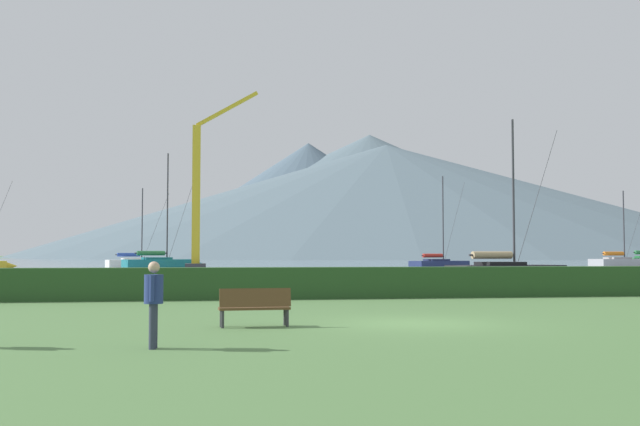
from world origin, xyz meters
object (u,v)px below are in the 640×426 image
at_px(sailboat_slip_7, 138,263).
at_px(park_bench_near_path, 255,305).
at_px(sailboat_slip_3, 162,264).
at_px(person_standing_walker, 154,297).
at_px(sailboat_slip_6, 440,264).
at_px(dock_crane, 198,206).
at_px(sailboat_slip_8, 508,272).
at_px(sailboat_slip_10, 621,263).

xyz_separation_m(sailboat_slip_7, park_bench_near_path, (8.41, -70.71, -0.11)).
xyz_separation_m(sailboat_slip_3, person_standing_walker, (2.95, -64.14, 0.24)).
xyz_separation_m(sailboat_slip_6, dock_crane, (-25.17, -1.00, 5.82)).
bearing_deg(sailboat_slip_7, sailboat_slip_6, -41.16).
height_order(sailboat_slip_7, person_standing_walker, sailboat_slip_7).
bearing_deg(park_bench_near_path, sailboat_slip_8, 51.91).
relative_size(sailboat_slip_3, person_standing_walker, 7.38).
bearing_deg(sailboat_slip_3, dock_crane, -66.20).
bearing_deg(sailboat_slip_6, dock_crane, 160.97).
bearing_deg(sailboat_slip_6, park_bench_near_path, -133.65).
height_order(sailboat_slip_8, park_bench_near_path, sailboat_slip_8).
height_order(sailboat_slip_8, sailboat_slip_10, sailboat_slip_8).
bearing_deg(sailboat_slip_3, sailboat_slip_6, -25.76).
height_order(sailboat_slip_6, park_bench_near_path, sailboat_slip_6).
xyz_separation_m(sailboat_slip_7, person_standing_walker, (6.21, -74.58, 0.33)).
bearing_deg(dock_crane, sailboat_slip_6, 2.27).
bearing_deg(sailboat_slip_3, sailboat_slip_8, -79.23).
bearing_deg(sailboat_slip_8, dock_crane, 107.04).
relative_size(sailboat_slip_8, person_standing_walker, 5.99).
relative_size(sailboat_slip_7, dock_crane, 0.52).
distance_m(sailboat_slip_3, person_standing_walker, 64.21).
xyz_separation_m(sailboat_slip_7, sailboat_slip_10, (55.29, -8.87, 0.05)).
xyz_separation_m(sailboat_slip_10, park_bench_near_path, (-46.88, -61.85, -0.16)).
xyz_separation_m(sailboat_slip_10, dock_crane, (-48.39, -5.32, 5.76)).
bearing_deg(dock_crane, sailboat_slip_3, 134.11).
xyz_separation_m(sailboat_slip_8, sailboat_slip_10, (30.11, 37.94, 0.02)).
height_order(sailboat_slip_3, sailboat_slip_7, sailboat_slip_3).
bearing_deg(sailboat_slip_7, park_bench_near_path, -102.03).
height_order(sailboat_slip_3, park_bench_near_path, sailboat_slip_3).
bearing_deg(sailboat_slip_10, dock_crane, 173.36).
xyz_separation_m(person_standing_walker, dock_crane, (0.69, 60.39, 5.47)).
bearing_deg(sailboat_slip_7, sailboat_slip_3, -91.44).
distance_m(sailboat_slip_10, dock_crane, 49.03).
xyz_separation_m(sailboat_slip_10, person_standing_walker, (-49.08, -65.71, 0.28)).
distance_m(sailboat_slip_8, person_standing_walker, 33.63).
bearing_deg(person_standing_walker, sailboat_slip_8, 59.95).
height_order(sailboat_slip_6, sailboat_slip_10, sailboat_slip_6).
relative_size(sailboat_slip_3, sailboat_slip_10, 1.34).
bearing_deg(sailboat_slip_6, sailboat_slip_7, 136.35).
bearing_deg(sailboat_slip_10, person_standing_walker, -139.67).
relative_size(sailboat_slip_10, person_standing_walker, 5.51).
xyz_separation_m(sailboat_slip_3, dock_crane, (3.63, -3.75, 5.72)).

